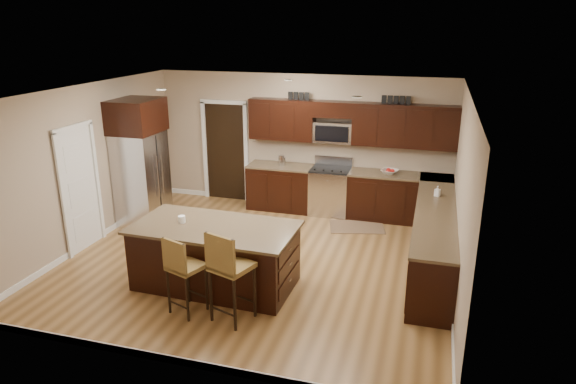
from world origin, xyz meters
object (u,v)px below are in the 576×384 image
(range, at_px, (330,191))
(stool_right, at_px, (228,267))
(stool_mid, at_px, (182,267))
(refrigerator, at_px, (140,161))
(island, at_px, (216,258))

(range, bearing_deg, stool_right, -95.95)
(stool_mid, height_order, refrigerator, refrigerator)
(range, distance_m, island, 3.50)
(stool_right, bearing_deg, island, 141.80)
(range, relative_size, stool_mid, 1.02)
(stool_mid, xyz_separation_m, stool_right, (0.64, -0.01, 0.09))
(range, relative_size, stool_right, 0.90)
(stool_mid, height_order, stool_right, stool_right)
(island, bearing_deg, stool_right, -55.19)
(stool_mid, bearing_deg, stool_right, 18.73)
(range, bearing_deg, stool_mid, -104.39)
(island, relative_size, refrigerator, 1.00)
(stool_right, bearing_deg, stool_mid, -162.19)
(range, xyz_separation_m, island, (-0.99, -3.35, -0.04))
(stool_mid, relative_size, refrigerator, 0.46)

